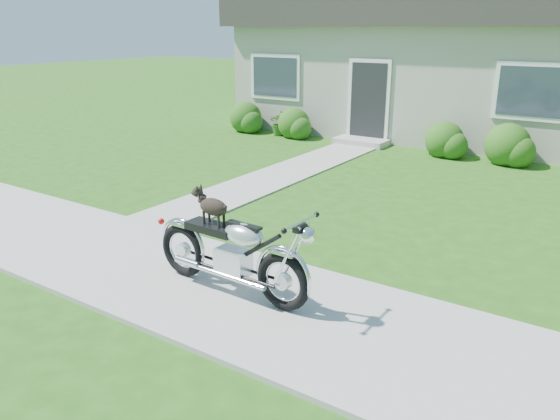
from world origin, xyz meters
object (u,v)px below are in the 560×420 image
object	(u,v)px
potted_plant_right	(436,140)
motorcycle_with_dog	(232,251)
house	(463,57)
potted_plant_left	(280,123)

from	to	relation	value
potted_plant_right	motorcycle_with_dog	distance (m)	8.61
house	motorcycle_with_dog	bearing A→B (deg)	-85.04
potted_plant_left	potted_plant_right	size ratio (longest dim) A/B	1.01
house	potted_plant_right	distance (m)	3.92
house	potted_plant_left	world-z (taller)	house
potted_plant_left	potted_plant_right	world-z (taller)	potted_plant_left
potted_plant_right	motorcycle_with_dog	bearing A→B (deg)	-86.62
potted_plant_left	motorcycle_with_dog	size ratio (longest dim) A/B	0.33
house	motorcycle_with_dog	world-z (taller)	house
potted_plant_right	motorcycle_with_dog	size ratio (longest dim) A/B	0.32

